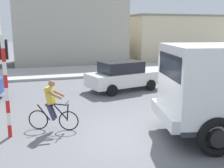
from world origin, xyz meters
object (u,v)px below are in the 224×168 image
object	(u,v)px
cyclist	(52,105)
car_red_near	(219,72)
traffic_light_pole	(5,72)
car_far_side	(123,76)

from	to	relation	value
cyclist	car_red_near	world-z (taller)	cyclist
traffic_light_pole	car_far_side	xyz separation A→B (m)	(5.58, 4.96, -1.25)
cyclist	car_far_side	xyz separation A→B (m)	(4.21, 4.85, -0.05)
car_red_near	car_far_side	xyz separation A→B (m)	(-5.85, 0.57, 0.00)
car_far_side	traffic_light_pole	bearing A→B (deg)	-138.35
traffic_light_pole	cyclist	bearing A→B (deg)	4.71
cyclist	car_far_side	bearing A→B (deg)	49.02
cyclist	car_far_side	size ratio (longest dim) A/B	0.40
car_far_side	car_red_near	bearing A→B (deg)	-5.60
cyclist	car_red_near	size ratio (longest dim) A/B	0.43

